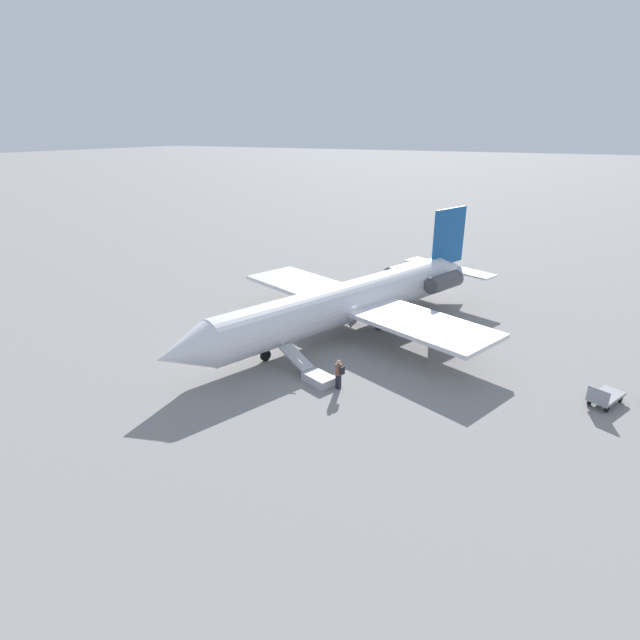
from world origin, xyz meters
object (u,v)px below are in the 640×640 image
(passenger, at_px, (339,372))
(boarding_stairs, at_px, (314,374))
(airplane_main, at_px, (356,299))
(luggage_cart, at_px, (605,397))

(passenger, bearing_deg, boarding_stairs, 12.93)
(airplane_main, relative_size, passenger, 15.91)
(boarding_stairs, distance_m, passenger, 1.81)
(airplane_main, distance_m, boarding_stairs, 8.62)
(airplane_main, bearing_deg, luggage_cart, 97.52)
(boarding_stairs, bearing_deg, passenger, -167.07)
(airplane_main, xyz_separation_m, passenger, (8.52, 2.92, -1.27))
(airplane_main, distance_m, passenger, 9.10)
(luggage_cart, bearing_deg, boarding_stairs, -47.92)
(passenger, xyz_separation_m, luggage_cart, (-5.08, 13.02, -0.54))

